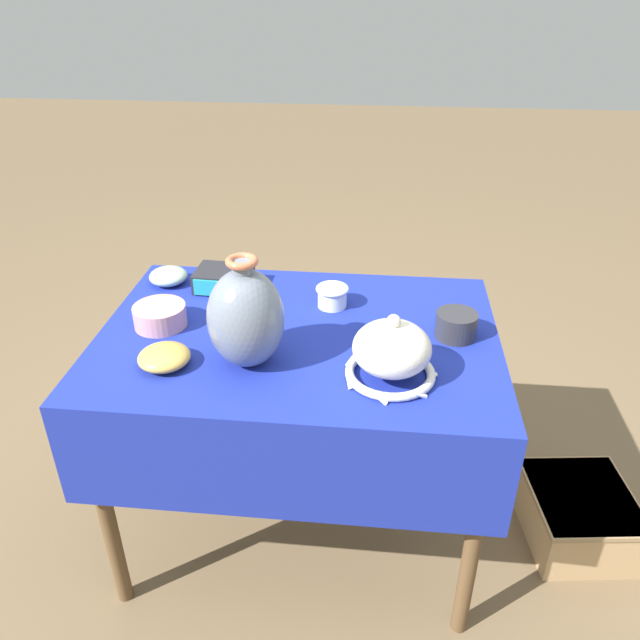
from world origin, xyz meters
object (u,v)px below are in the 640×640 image
vase_dome_bell (392,353)px  mosaic_tile_box (224,279)px  bowl_shallow_ochre (164,357)px  cup_wide_porcelain (332,296)px  vase_tall_bulbous (246,317)px  bowl_shallow_celadon (168,276)px  wooden_crate (578,515)px  pot_squat_rose (161,315)px  pot_squat_charcoal (456,325)px

vase_dome_bell → mosaic_tile_box: 0.67m
vase_dome_bell → bowl_shallow_ochre: bearing=-179.2°
mosaic_tile_box → cup_wide_porcelain: size_ratio=1.80×
mosaic_tile_box → vase_dome_bell: bearing=-36.7°
vase_tall_bulbous → vase_dome_bell: bearing=-4.3°
mosaic_tile_box → bowl_shallow_ochre: (-0.05, -0.44, -0.01)m
bowl_shallow_ochre → vase_dome_bell: bearing=0.8°
bowl_shallow_ochre → mosaic_tile_box: bearing=83.8°
vase_tall_bulbous → bowl_shallow_celadon: 0.55m
bowl_shallow_celadon → vase_dome_bell: bearing=-32.3°
vase_dome_bell → cup_wide_porcelain: bearing=116.5°
bowl_shallow_celadon → wooden_crate: bowl_shallow_celadon is taller
pot_squat_rose → vase_tall_bulbous: bearing=-30.1°
vase_tall_bulbous → vase_dome_bell: vase_tall_bulbous is taller
bowl_shallow_celadon → wooden_crate: 1.51m
vase_tall_bulbous → mosaic_tile_box: 0.44m
vase_dome_bell → bowl_shallow_celadon: size_ratio=2.00×
vase_tall_bulbous → wooden_crate: (0.99, 0.19, -0.78)m
cup_wide_porcelain → bowl_shallow_ochre: size_ratio=0.73×
bowl_shallow_celadon → wooden_crate: bearing=-9.5°
vase_dome_bell → mosaic_tile_box: bearing=140.4°
mosaic_tile_box → bowl_shallow_celadon: 0.18m
mosaic_tile_box → bowl_shallow_ochre: bearing=-93.4°
vase_tall_bulbous → wooden_crate: vase_tall_bulbous is taller
vase_tall_bulbous → mosaic_tile_box: (-0.16, 0.40, -0.10)m
cup_wide_porcelain → pot_squat_rose: (-0.47, -0.16, -0.00)m
bowl_shallow_celadon → pot_squat_charcoal: size_ratio=1.06×
vase_dome_bell → wooden_crate: size_ratio=0.62×
vase_tall_bulbous → mosaic_tile_box: vase_tall_bulbous is taller
mosaic_tile_box → bowl_shallow_celadon: (-0.18, 0.01, -0.01)m
cup_wide_porcelain → bowl_shallow_ochre: 0.53m
vase_dome_bell → bowl_shallow_ochre: 0.57m
vase_tall_bulbous → cup_wide_porcelain: bearing=59.7°
bowl_shallow_celadon → pot_squat_charcoal: bearing=-15.0°
vase_tall_bulbous → pot_squat_rose: vase_tall_bulbous is taller
cup_wide_porcelain → bowl_shallow_ochre: cup_wide_porcelain is taller
cup_wide_porcelain → pot_squat_rose: size_ratio=0.67×
vase_dome_bell → vase_tall_bulbous: bearing=175.7°
vase_tall_bulbous → bowl_shallow_ochre: (-0.21, -0.04, -0.11)m
bowl_shallow_celadon → vase_tall_bulbous: bearing=-50.6°
wooden_crate → bowl_shallow_ochre: bearing=-176.2°
vase_dome_bell → pot_squat_charcoal: 0.27m
cup_wide_porcelain → bowl_shallow_celadon: 0.53m
vase_tall_bulbous → pot_squat_charcoal: (0.53, 0.18, -0.10)m
mosaic_tile_box → pot_squat_rose: 0.27m
mosaic_tile_box → bowl_shallow_celadon: mosaic_tile_box is taller
vase_tall_bulbous → bowl_shallow_ochre: bearing=-170.4°
vase_dome_bell → wooden_crate: 0.98m
vase_tall_bulbous → pot_squat_rose: size_ratio=1.99×
vase_tall_bulbous → pot_squat_charcoal: vase_tall_bulbous is taller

